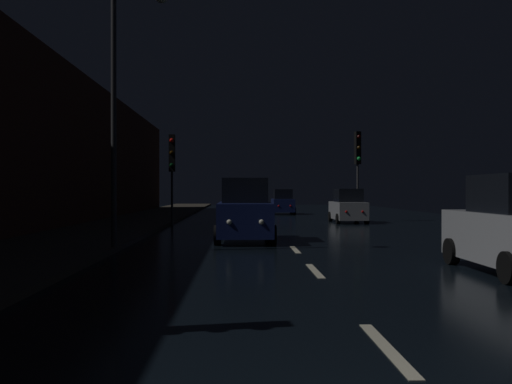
# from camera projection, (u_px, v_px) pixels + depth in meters

# --- Properties ---
(ground) EXTENTS (27.33, 84.00, 0.02)m
(ground) POSITION_uv_depth(u_px,v_px,m) (274.00, 227.00, 27.89)
(ground) COLOR black
(sidewalk_left) EXTENTS (4.40, 84.00, 0.15)m
(sidewalk_left) POSITION_uv_depth(u_px,v_px,m) (123.00, 225.00, 27.67)
(sidewalk_left) COLOR #38332B
(sidewalk_left) RESTS_ON ground
(building_facade_left) EXTENTS (0.80, 63.00, 7.83)m
(building_facade_left) POSITION_uv_depth(u_px,v_px,m) (45.00, 141.00, 24.09)
(building_facade_left) COLOR #472319
(building_facade_left) RESTS_ON ground
(lane_centerline) EXTENTS (0.16, 12.92, 0.01)m
(lane_centerline) POSITION_uv_depth(u_px,v_px,m) (318.00, 274.00, 12.01)
(lane_centerline) COLOR beige
(lane_centerline) RESTS_ON ground
(traffic_light_far_left) EXTENTS (0.31, 0.46, 4.67)m
(traffic_light_far_left) POSITION_uv_depth(u_px,v_px,m) (172.00, 160.00, 28.75)
(traffic_light_far_left) COLOR #38383A
(traffic_light_far_left) RESTS_ON ground
(traffic_light_far_right) EXTENTS (0.37, 0.48, 5.23)m
(traffic_light_far_right) POSITION_uv_depth(u_px,v_px,m) (358.00, 156.00, 32.55)
(traffic_light_far_right) COLOR #38383A
(traffic_light_far_right) RESTS_ON ground
(streetlamp_overhead) EXTENTS (1.70, 0.44, 7.74)m
(streetlamp_overhead) POSITION_uv_depth(u_px,v_px,m) (129.00, 79.00, 16.39)
(streetlamp_overhead) COLOR #2D2D30
(streetlamp_overhead) RESTS_ON ground
(car_approaching_headlights) EXTENTS (2.05, 4.44, 2.24)m
(car_approaching_headlights) POSITION_uv_depth(u_px,v_px,m) (245.00, 212.00, 20.01)
(car_approaching_headlights) COLOR #141E51
(car_approaching_headlights) RESTS_ON ground
(car_parked_right_far) EXTENTS (1.74, 3.76, 1.90)m
(car_parked_right_far) POSITION_uv_depth(u_px,v_px,m) (348.00, 207.00, 31.36)
(car_parked_right_far) COLOR #A5A8AD
(car_parked_right_far) RESTS_ON ground
(car_distant_taillights) EXTENTS (1.73, 3.76, 1.89)m
(car_distant_taillights) POSITION_uv_depth(u_px,v_px,m) (283.00, 203.00, 42.51)
(car_distant_taillights) COLOR #141E51
(car_distant_taillights) RESTS_ON ground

